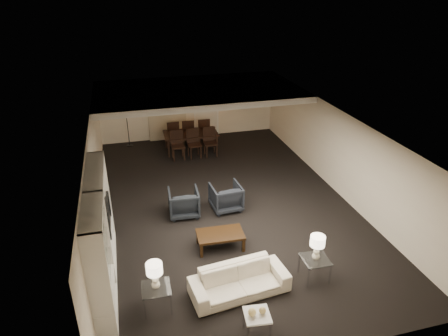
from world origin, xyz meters
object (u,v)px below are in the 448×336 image
object	(u,v)px
chair_nr	(211,142)
television	(103,215)
armchair_right	(226,197)
chair_nl	(178,146)
armchair_left	(184,202)
vase_amber	(97,233)
vase_blue	(101,266)
chair_fm	(188,132)
chair_fl	(173,133)
pendant_light	(207,104)
floor_speaker	(109,207)
dining_table	(191,142)
floor_lamp	(127,124)
side_table_right	(314,268)
table_lamp_left	(155,276)
sofa	(239,281)
chair_nm	(194,144)
table_lamp_right	(317,248)
coffee_table	(220,240)
side_table_left	(157,298)
chair_fr	(203,130)
marble_table	(257,324)

from	to	relation	value
chair_nr	television	bearing A→B (deg)	-126.90
armchair_right	chair_nl	bearing A→B (deg)	-82.20
armchair_left	vase_amber	xyz separation A→B (m)	(-2.06, -2.83, 1.26)
vase_blue	chair_nr	xyz separation A→B (m)	(3.69, 6.91, -0.62)
chair_fm	chair_fl	bearing A→B (deg)	5.52
pendant_light	television	size ratio (longest dim) A/B	0.47
floor_speaker	chair_nr	world-z (taller)	floor_speaker
dining_table	chair_nr	bearing A→B (deg)	-45.94
floor_lamp	chair_fl	bearing A→B (deg)	-15.06
side_table_right	floor_speaker	bearing A→B (deg)	143.31
vase_amber	table_lamp_left	bearing A→B (deg)	-26.14
floor_lamp	sofa	bearing A→B (deg)	-78.29
pendant_light	chair_nm	size ratio (longest dim) A/B	0.50
chair_fl	table_lamp_right	bearing A→B (deg)	100.12
table_lamp_left	chair_fm	bearing A→B (deg)	75.68
television	floor_speaker	bearing A→B (deg)	-4.08
table_lamp_right	dining_table	world-z (taller)	table_lamp_right
sofa	vase_amber	distance (m)	3.02
dining_table	chair_nr	world-z (taller)	chair_nr
chair_fl	chair_fm	bearing A→B (deg)	177.49
coffee_table	table_lamp_right	world-z (taller)	table_lamp_right
pendant_light	armchair_left	xyz separation A→B (m)	(-1.55, -3.88, -1.54)
armchair_left	chair_nm	size ratio (longest dim) A/B	0.80
side_table_left	dining_table	size ratio (longest dim) A/B	0.28
television	chair_fm	world-z (taller)	television
armchair_right	chair_fr	world-z (taller)	chair_fr
chair_fl	chair_fm	world-z (taller)	same
marble_table	chair_nm	xyz separation A→B (m)	(0.43, 8.14, 0.29)
side_table_left	chair_nm	bearing A→B (deg)	73.17
table_lamp_left	vase_amber	bearing A→B (deg)	153.86
vase_blue	chair_fl	xyz separation A→B (m)	(2.49, 8.21, -0.62)
floor_lamp	armchair_right	bearing A→B (deg)	-66.20
armchair_right	chair_nr	size ratio (longest dim) A/B	0.80
armchair_right	chair_fl	xyz separation A→B (m)	(-0.77, 5.04, 0.14)
armchair_right	table_lamp_left	size ratio (longest dim) A/B	1.44
pendant_light	side_table_right	distance (m)	7.41
table_lamp_right	chair_fr	world-z (taller)	table_lamp_right
table_lamp_right	chair_nl	xyz separation A→B (m)	(-1.87, 7.04, -0.29)
coffee_table	table_lamp_left	world-z (taller)	table_lamp_left
pendant_light	side_table_left	xyz separation A→B (m)	(-2.65, -7.18, -1.66)
table_lamp_right	floor_lamp	distance (m)	9.47
sofa	chair_nl	bearing A→B (deg)	85.07
side_table_left	pendant_light	bearing A→B (deg)	69.77
armchair_left	floor_speaker	bearing A→B (deg)	7.61
pendant_light	television	distance (m)	6.32
pendant_light	chair_fl	world-z (taller)	pendant_light
marble_table	side_table_left	bearing A→B (deg)	147.09
chair_nl	chair_nm	size ratio (longest dim) A/B	1.00
table_lamp_left	vase_blue	distance (m)	1.03
marble_table	floor_speaker	world-z (taller)	floor_speaker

